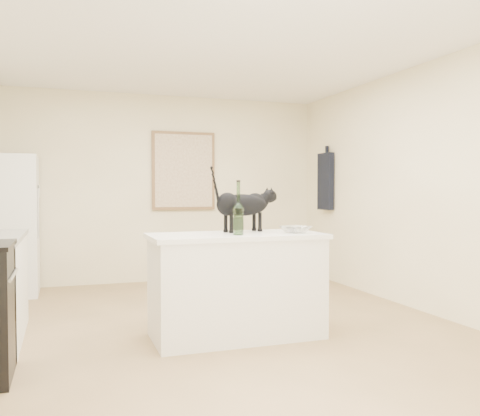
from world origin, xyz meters
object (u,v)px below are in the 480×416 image
Objects in this scene: black_cat at (242,208)px; wine_bottle at (238,211)px; fridge at (8,226)px; glass_bowl at (296,230)px.

black_cat is 0.31m from wine_bottle.
fridge is at bearing 117.47° from black_cat.
black_cat is 2.47× the size of glass_bowl.
fridge is 2.74× the size of black_cat.
glass_bowl is at bearing -46.21° from fridge.
wine_bottle is (-0.13, -0.28, -0.01)m from black_cat.
fridge is 3.70m from glass_bowl.
black_cat is at bearing 145.80° from glass_bowl.
black_cat is at bearing 64.95° from wine_bottle.
wine_bottle is 1.61× the size of glass_bowl.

